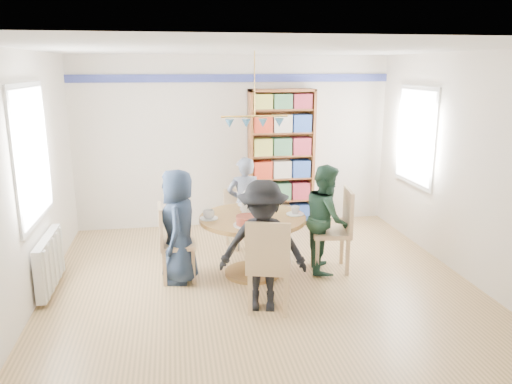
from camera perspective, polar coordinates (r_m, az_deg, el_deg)
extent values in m
plane|color=tan|center=(6.00, 0.64, -10.71)|extent=(5.00, 5.00, 0.00)
plane|color=white|center=(5.45, 0.73, 16.03)|extent=(5.00, 5.00, 0.00)
plane|color=white|center=(8.00, -2.50, 5.70)|extent=(5.00, 0.00, 5.00)
plane|color=white|center=(3.24, 8.61, -7.19)|extent=(5.00, 0.00, 5.00)
plane|color=white|center=(5.69, -24.92, 0.95)|extent=(0.00, 5.00, 5.00)
plane|color=white|center=(6.49, 22.99, 2.61)|extent=(0.00, 5.00, 5.00)
cube|color=navy|center=(7.90, -2.57, 12.87)|extent=(5.00, 0.02, 0.12)
cube|color=white|center=(5.93, -24.30, 3.96)|extent=(0.03, 1.32, 1.52)
cube|color=white|center=(5.93, -24.11, 3.97)|extent=(0.01, 1.20, 1.40)
cube|color=white|center=(7.56, 17.82, 6.08)|extent=(0.03, 1.12, 1.42)
cube|color=white|center=(7.55, 17.68, 6.08)|extent=(0.01, 1.00, 1.30)
cylinder|color=gold|center=(5.94, -0.16, 12.25)|extent=(0.01, 0.01, 0.75)
cylinder|color=gold|center=(5.97, -0.16, 8.65)|extent=(0.80, 0.02, 0.02)
cone|color=teal|center=(5.93, -3.05, 7.82)|extent=(0.11, 0.11, 0.10)
cone|color=teal|center=(5.96, -1.12, 7.86)|extent=(0.11, 0.11, 0.10)
cone|color=teal|center=(5.99, 0.79, 7.90)|extent=(0.11, 0.11, 0.10)
cone|color=teal|center=(6.03, 2.68, 7.93)|extent=(0.11, 0.11, 0.10)
cube|color=silver|center=(6.23, -22.55, -7.38)|extent=(0.10, 1.00, 0.60)
cube|color=silver|center=(5.86, -22.82, -8.78)|extent=(0.02, 0.06, 0.56)
cube|color=silver|center=(6.04, -22.40, -8.06)|extent=(0.02, 0.06, 0.56)
cube|color=silver|center=(6.22, -22.01, -7.38)|extent=(0.02, 0.06, 0.56)
cube|color=silver|center=(6.40, -21.64, -6.73)|extent=(0.02, 0.06, 0.56)
cube|color=silver|center=(6.58, -21.29, -6.12)|extent=(0.02, 0.06, 0.56)
cylinder|color=brown|center=(6.08, -0.39, -3.04)|extent=(1.30, 1.30, 0.05)
cylinder|color=brown|center=(6.20, -0.39, -6.35)|extent=(0.16, 0.16, 0.70)
cylinder|color=brown|center=(6.32, -0.38, -9.16)|extent=(0.70, 0.70, 0.04)
cube|color=tan|center=(6.10, -8.96, -5.92)|extent=(0.44, 0.44, 0.05)
cube|color=tan|center=(6.01, -10.85, -3.80)|extent=(0.06, 0.42, 0.50)
cube|color=tan|center=(6.04, -7.16, -8.45)|extent=(0.04, 0.04, 0.43)
cube|color=tan|center=(6.35, -7.45, -7.30)|extent=(0.04, 0.04, 0.43)
cube|color=tan|center=(6.02, -10.39, -8.64)|extent=(0.04, 0.04, 0.43)
cube|color=tan|center=(6.33, -10.52, -7.48)|extent=(0.04, 0.04, 0.43)
cube|color=tan|center=(6.35, 8.51, -4.59)|extent=(0.53, 0.53, 0.06)
cube|color=tan|center=(6.31, 10.48, -2.17)|extent=(0.11, 0.47, 0.55)
cube|color=tan|center=(6.58, 6.52, -6.25)|extent=(0.05, 0.05, 0.48)
cube|color=tan|center=(6.24, 7.00, -7.44)|extent=(0.05, 0.05, 0.48)
cube|color=tan|center=(6.65, 9.76, -6.17)|extent=(0.05, 0.05, 0.48)
cube|color=tan|center=(6.30, 10.41, -7.35)|extent=(0.05, 0.05, 0.48)
cube|color=tan|center=(7.12, -1.72, -3.23)|extent=(0.47, 0.47, 0.04)
cube|color=tan|center=(7.20, -2.35, -1.20)|extent=(0.36, 0.16, 0.44)
cube|color=tan|center=(6.99, -2.24, -5.35)|extent=(0.05, 0.05, 0.38)
cube|color=tan|center=(7.12, -0.07, -4.97)|extent=(0.05, 0.05, 0.38)
cube|color=tan|center=(7.25, -3.32, -4.66)|extent=(0.05, 0.05, 0.38)
cube|color=tan|center=(7.37, -1.20, -4.30)|extent=(0.05, 0.05, 0.38)
cube|color=tan|center=(5.30, 1.55, -8.42)|extent=(0.56, 0.56, 0.05)
cube|color=tan|center=(5.02, 1.36, -6.47)|extent=(0.45, 0.17, 0.54)
cube|color=tan|center=(5.56, 3.62, -10.19)|extent=(0.05, 0.05, 0.46)
cube|color=tan|center=(5.59, -0.20, -10.03)|extent=(0.05, 0.05, 0.46)
cube|color=tan|center=(5.23, 3.39, -11.83)|extent=(0.05, 0.05, 0.46)
cube|color=tan|center=(5.26, -0.69, -11.65)|extent=(0.05, 0.05, 0.46)
imported|color=#1C283E|center=(5.98, -8.85, -3.89)|extent=(0.51, 0.72, 1.37)
imported|color=#1C3828|center=(6.30, 8.01, -2.99)|extent=(0.63, 0.74, 1.36)
imported|color=gray|center=(6.93, -1.33, -1.40)|extent=(0.50, 0.34, 1.33)
imported|color=black|center=(5.21, 0.79, -6.23)|extent=(1.00, 0.71, 1.41)
cube|color=brown|center=(7.92, -0.65, 3.74)|extent=(0.04, 0.31, 2.19)
cube|color=brown|center=(8.13, 6.35, 3.93)|extent=(0.04, 0.31, 2.19)
cube|color=brown|center=(7.89, 2.99, 11.53)|extent=(1.04, 0.31, 0.04)
cube|color=brown|center=(8.27, 2.81, -3.42)|extent=(1.04, 0.31, 0.06)
cube|color=brown|center=(8.15, 2.68, 4.03)|extent=(1.04, 0.02, 2.19)
cube|color=brown|center=(8.16, 2.84, -0.84)|extent=(0.98, 0.29, 0.03)
cube|color=brown|center=(8.07, 2.87, 1.66)|extent=(0.98, 0.29, 0.03)
cube|color=brown|center=(8.00, 2.90, 4.21)|extent=(0.98, 0.29, 0.03)
cube|color=brown|center=(7.95, 2.93, 6.80)|extent=(0.98, 0.29, 0.03)
cube|color=brown|center=(7.91, 2.97, 9.42)|extent=(0.98, 0.29, 0.03)
cube|color=#A92F1A|center=(8.14, 0.70, -2.46)|extent=(0.29, 0.23, 0.27)
cube|color=white|center=(8.20, 2.85, -2.35)|extent=(0.29, 0.23, 0.27)
cube|color=#294898|center=(8.27, 4.97, -2.24)|extent=(0.29, 0.23, 0.27)
cube|color=#C6C64F|center=(8.04, 0.71, 0.05)|extent=(0.29, 0.23, 0.27)
cube|color=#3D6F49|center=(8.10, 2.88, 0.14)|extent=(0.29, 0.23, 0.27)
cube|color=maroon|center=(8.18, 5.02, 0.23)|extent=(0.29, 0.23, 0.27)
cube|color=#A92F1A|center=(7.96, 0.71, 2.60)|extent=(0.29, 0.23, 0.27)
cube|color=white|center=(8.02, 2.91, 2.67)|extent=(0.29, 0.23, 0.27)
cube|color=#294898|center=(8.10, 5.08, 2.73)|extent=(0.29, 0.23, 0.27)
cube|color=#C6C64F|center=(7.90, 0.72, 5.19)|extent=(0.29, 0.23, 0.27)
cube|color=#3D6F49|center=(7.96, 2.95, 5.24)|extent=(0.29, 0.23, 0.27)
cube|color=maroon|center=(8.03, 5.13, 5.28)|extent=(0.29, 0.23, 0.27)
cube|color=#A92F1A|center=(7.85, 0.73, 7.82)|extent=(0.29, 0.23, 0.27)
cube|color=white|center=(7.91, 2.98, 7.85)|extent=(0.29, 0.23, 0.27)
cube|color=#294898|center=(7.99, 5.19, 7.87)|extent=(0.29, 0.23, 0.27)
cube|color=#C6C64F|center=(7.82, 0.74, 10.31)|extent=(0.29, 0.23, 0.23)
cube|color=#3D6F49|center=(7.88, 3.01, 10.32)|extent=(0.29, 0.23, 0.23)
cube|color=maroon|center=(7.96, 5.24, 10.32)|extent=(0.29, 0.23, 0.23)
cylinder|color=white|center=(6.11, -1.04, -1.41)|extent=(0.13, 0.13, 0.27)
sphere|color=white|center=(6.07, -1.05, -0.20)|extent=(0.10, 0.10, 0.10)
cylinder|color=silver|center=(6.17, 0.63, -1.03)|extent=(0.08, 0.08, 0.31)
cylinder|color=teal|center=(6.13, 0.63, 0.47)|extent=(0.03, 0.03, 0.03)
cylinder|color=white|center=(6.37, -0.34, -1.94)|extent=(0.33, 0.33, 0.01)
cylinder|color=brown|center=(6.36, -0.34, -1.45)|extent=(0.27, 0.27, 0.10)
cylinder|color=white|center=(5.74, -0.96, -3.76)|extent=(0.33, 0.33, 0.01)
cylinder|color=brown|center=(5.72, -0.96, -3.22)|extent=(0.27, 0.27, 0.10)
cylinder|color=white|center=(6.01, -5.41, -3.00)|extent=(0.22, 0.22, 0.01)
imported|color=white|center=(6.00, -5.42, -2.56)|extent=(0.14, 0.14, 0.11)
cylinder|color=white|center=(6.17, 4.50, -2.53)|extent=(0.22, 0.22, 0.01)
imported|color=white|center=(6.16, 4.51, -2.12)|extent=(0.11, 0.11, 0.10)
cylinder|color=white|center=(6.57, -1.13, -1.44)|extent=(0.22, 0.22, 0.01)
imported|color=white|center=(6.56, -1.13, -1.04)|extent=(0.14, 0.14, 0.11)
cylinder|color=white|center=(5.57, 0.48, -4.34)|extent=(0.22, 0.22, 0.01)
imported|color=white|center=(5.55, 0.48, -3.89)|extent=(0.11, 0.11, 0.10)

